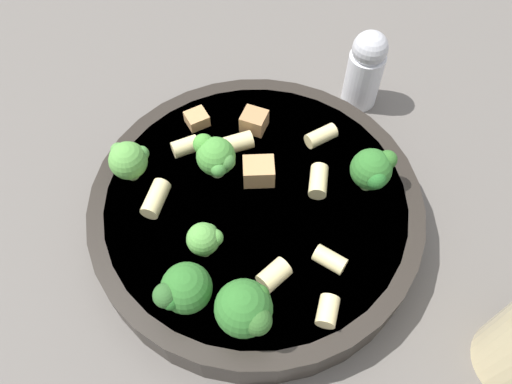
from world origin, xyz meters
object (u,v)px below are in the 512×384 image
at_px(rigatoni_0, 156,199).
at_px(rigatoni_1, 182,149).
at_px(broccoli_floret_1, 207,240).
at_px(pepper_shaker, 365,69).
at_px(rigatoni_4, 330,260).
at_px(chicken_chunk_0, 197,119).
at_px(broccoli_floret_4, 373,170).
at_px(broccoli_floret_0, 184,289).
at_px(rigatoni_7, 321,136).
at_px(chicken_chunk_2, 259,171).
at_px(rigatoni_3, 274,275).
at_px(pasta_bowl, 256,209).
at_px(rigatoni_6, 328,311).
at_px(broccoli_floret_3, 246,309).
at_px(chicken_chunk_1, 254,121).
at_px(rigatoni_5, 318,181).
at_px(rigatoni_2, 235,144).
at_px(broccoli_floret_2, 129,160).
at_px(broccoli_floret_5, 213,159).

relative_size(rigatoni_0, rigatoni_1, 1.36).
bearing_deg(broccoli_floret_1, pepper_shaker, -177.24).
bearing_deg(pepper_shaker, rigatoni_4, 24.62).
relative_size(rigatoni_1, chicken_chunk_0, 1.21).
relative_size(broccoli_floret_4, chicken_chunk_0, 2.20).
xyz_separation_m(broccoli_floret_0, rigatoni_7, (-0.18, -0.01, -0.02)).
xyz_separation_m(rigatoni_0, chicken_chunk_2, (-0.07, 0.05, 0.00)).
xyz_separation_m(broccoli_floret_4, chicken_chunk_2, (0.05, -0.07, -0.01)).
bearing_deg(rigatoni_4, rigatoni_3, -34.16).
height_order(broccoli_floret_1, rigatoni_0, broccoli_floret_1).
xyz_separation_m(rigatoni_1, rigatoni_3, (0.04, 0.13, 0.00)).
height_order(pasta_bowl, rigatoni_6, rigatoni_6).
height_order(broccoli_floret_1, broccoli_floret_3, broccoli_floret_3).
bearing_deg(chicken_chunk_1, rigatoni_1, -24.62).
relative_size(rigatoni_5, chicken_chunk_0, 1.49).
bearing_deg(rigatoni_2, rigatoni_6, 63.35).
bearing_deg(pasta_bowl, rigatoni_6, 65.92).
bearing_deg(chicken_chunk_1, broccoli_floret_2, -24.06).
xyz_separation_m(rigatoni_4, rigatoni_5, (-0.05, -0.05, 0.00)).
distance_m(broccoli_floret_1, pepper_shaker, 0.24).
xyz_separation_m(pasta_bowl, broccoli_floret_1, (0.06, 0.00, 0.04)).
relative_size(rigatoni_2, pepper_shaker, 0.36).
distance_m(pasta_bowl, chicken_chunk_2, 0.03).
xyz_separation_m(broccoli_floret_3, broccoli_floret_5, (-0.08, -0.10, -0.00)).
distance_m(broccoli_floret_1, rigatoni_7, 0.14).
bearing_deg(rigatoni_2, chicken_chunk_1, -174.58).
height_order(chicken_chunk_1, chicken_chunk_2, chicken_chunk_2).
height_order(broccoli_floret_0, rigatoni_3, broccoli_floret_0).
distance_m(broccoli_floret_4, broccoli_floret_5, 0.12).
height_order(broccoli_floret_5, chicken_chunk_1, broccoli_floret_5).
relative_size(rigatoni_6, chicken_chunk_0, 1.13).
xyz_separation_m(broccoli_floret_5, rigatoni_1, (0.00, -0.04, -0.02)).
height_order(rigatoni_0, rigatoni_3, rigatoni_3).
bearing_deg(broccoli_floret_5, pepper_shaker, 169.91).
relative_size(rigatoni_0, rigatoni_7, 1.12).
relative_size(rigatoni_3, chicken_chunk_0, 1.22).
bearing_deg(rigatoni_1, rigatoni_2, 136.07).
height_order(broccoli_floret_4, rigatoni_1, broccoli_floret_4).
height_order(rigatoni_2, chicken_chunk_0, rigatoni_2).
bearing_deg(chicken_chunk_0, chicken_chunk_1, 123.55).
relative_size(rigatoni_1, rigatoni_6, 1.07).
height_order(rigatoni_0, rigatoni_2, same).
bearing_deg(rigatoni_2, broccoli_floret_3, 42.86).
height_order(rigatoni_5, rigatoni_6, same).
height_order(broccoli_floret_0, chicken_chunk_2, broccoli_floret_0).
distance_m(broccoli_floret_5, rigatoni_7, 0.10).
bearing_deg(broccoli_floret_4, broccoli_floret_3, -2.08).
relative_size(broccoli_floret_2, pepper_shaker, 0.43).
relative_size(broccoli_floret_1, rigatoni_2, 1.11).
bearing_deg(rigatoni_6, chicken_chunk_1, -124.71).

